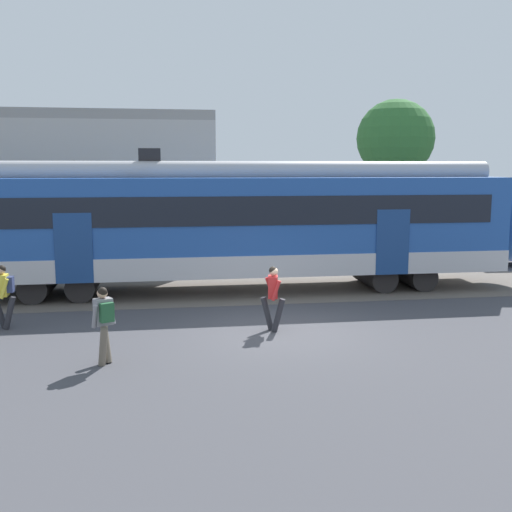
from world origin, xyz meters
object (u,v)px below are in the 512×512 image
pedestrian_red (273,294)px  parked_car_blue (506,247)px  pedestrian_yellow (4,291)px  pedestrian_grey (104,319)px

pedestrian_red → parked_car_blue: (11.72, 8.85, -0.18)m
pedestrian_yellow → pedestrian_grey: bearing=-49.7°
pedestrian_yellow → parked_car_blue: bearing=22.3°
pedestrian_yellow → pedestrian_grey: same height
pedestrian_yellow → pedestrian_red: 6.88m
pedestrian_yellow → pedestrian_red: bearing=-10.5°
pedestrian_yellow → pedestrian_grey: 4.34m
pedestrian_red → parked_car_blue: 14.68m
pedestrian_grey → parked_car_blue: size_ratio=0.41×
pedestrian_grey → pedestrian_red: same height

